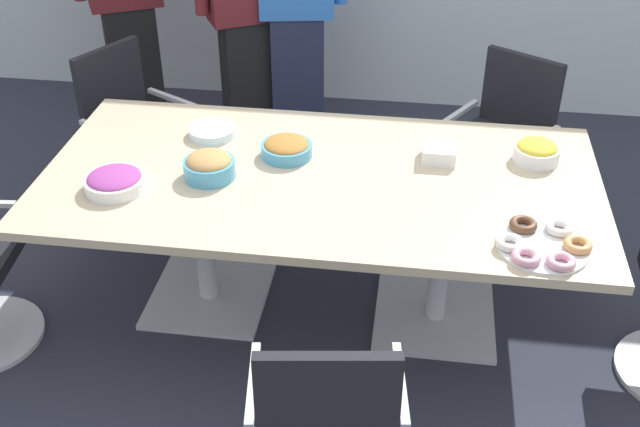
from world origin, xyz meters
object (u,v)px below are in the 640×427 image
napkin_pile (439,153)px  person_standing_2 (296,0)px  office_chair_1 (137,139)px  conference_table (320,199)px  snack_bowl_chips_yellow (537,151)px  snack_bowl_cookies (209,166)px  person_standing_1 (246,6)px  snack_bowl_pretzels (287,148)px  snack_bowl_candy_mix (115,181)px  office_chair_0 (500,151)px  plate_stack (212,131)px  donut_platter (543,244)px

napkin_pile → person_standing_2: bearing=121.7°
office_chair_1 → napkin_pile: (1.65, -0.60, 0.38)m
conference_table → snack_bowl_chips_yellow: 0.98m
napkin_pile → snack_bowl_cookies: bearing=-163.7°
person_standing_1 → snack_bowl_pretzels: person_standing_1 is taller
snack_bowl_candy_mix → person_standing_1: bearing=84.8°
snack_bowl_cookies → napkin_pile: size_ratio=1.49×
conference_table → office_chair_0: size_ratio=2.64×
person_standing_2 → snack_bowl_pretzels: (0.20, -1.47, -0.18)m
person_standing_2 → snack_bowl_chips_yellow: size_ratio=9.13×
snack_bowl_candy_mix → snack_bowl_chips_yellow: bearing=15.5°
conference_table → snack_bowl_candy_mix: snack_bowl_candy_mix is taller
office_chair_1 → person_standing_1: 1.05m
plate_stack → conference_table: bearing=-27.6°
snack_bowl_pretzels → plate_stack: bearing=159.5°
person_standing_1 → person_standing_2: (0.30, 0.04, 0.03)m
person_standing_2 → snack_bowl_pretzels: person_standing_2 is taller
person_standing_1 → person_standing_2: bearing=158.9°
snack_bowl_candy_mix → donut_platter: 1.74m
conference_table → person_standing_1: size_ratio=1.34×
office_chair_0 → person_standing_1: (-1.52, 0.61, 0.53)m
snack_bowl_cookies → office_chair_0: bearing=38.1°
person_standing_2 → snack_bowl_chips_yellow: person_standing_2 is taller
snack_bowl_candy_mix → snack_bowl_cookies: bearing=22.6°
person_standing_1 → snack_bowl_cookies: size_ratio=8.09×
office_chair_1 → person_standing_2: 1.26m
snack_bowl_cookies → office_chair_1: bearing=127.6°
conference_table → snack_bowl_candy_mix: bearing=-164.4°
person_standing_1 → donut_platter: bearing=98.6°
person_standing_2 → donut_platter: 2.40m
person_standing_2 → snack_bowl_cookies: person_standing_2 is taller
office_chair_0 → donut_platter: bearing=123.3°
snack_bowl_candy_mix → plate_stack: bearing=61.6°
office_chair_0 → snack_bowl_chips_yellow: office_chair_0 is taller
plate_stack → snack_bowl_pretzels: bearing=-20.5°
office_chair_0 → office_chair_1: 2.01m
person_standing_2 → donut_platter: (1.27, -2.03, -0.20)m
person_standing_2 → snack_bowl_candy_mix: 1.91m
plate_stack → person_standing_2: bearing=82.2°
office_chair_1 → snack_bowl_pretzels: size_ratio=3.99×
snack_bowl_chips_yellow → donut_platter: snack_bowl_chips_yellow is taller
donut_platter → snack_bowl_candy_mix: bearing=174.0°
person_standing_2 → plate_stack: size_ratio=8.40×
conference_table → office_chair_1: (-1.15, 0.81, -0.22)m
office_chair_0 → plate_stack: size_ratio=4.14×
plate_stack → office_chair_1: bearing=139.1°
snack_bowl_pretzels → office_chair_1: bearing=146.0°
snack_bowl_candy_mix → plate_stack: snack_bowl_candy_mix is taller
office_chair_1 → person_standing_2: bearing=164.5°
person_standing_2 → snack_bowl_cookies: bearing=76.6°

